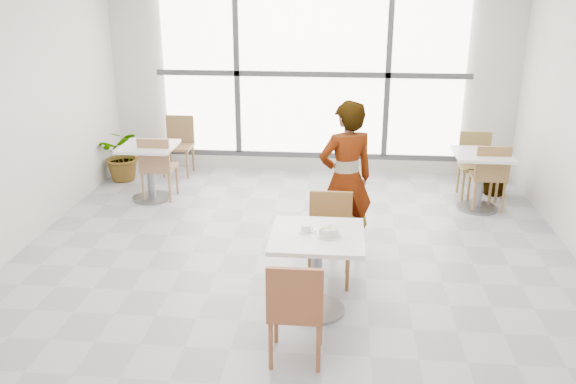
# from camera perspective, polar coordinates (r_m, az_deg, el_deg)

# --- Properties ---
(floor) EXTENTS (7.00, 7.00, 0.00)m
(floor) POSITION_cam_1_polar(r_m,az_deg,el_deg) (6.09, 0.26, -7.94)
(floor) COLOR #9E9EA5
(floor) RESTS_ON ground
(wall_back) EXTENTS (6.00, 0.00, 6.00)m
(wall_back) POSITION_cam_1_polar(r_m,az_deg,el_deg) (8.98, 2.29, 11.20)
(wall_back) COLOR silver
(wall_back) RESTS_ON ground
(wall_front) EXTENTS (6.00, 0.00, 6.00)m
(wall_front) POSITION_cam_1_polar(r_m,az_deg,el_deg) (2.34, -7.54, -14.91)
(wall_front) COLOR silver
(wall_front) RESTS_ON ground
(window) EXTENTS (4.60, 0.07, 2.52)m
(window) POSITION_cam_1_polar(r_m,az_deg,el_deg) (8.92, 2.27, 11.14)
(window) COLOR white
(window) RESTS_ON ground
(main_table) EXTENTS (0.80, 0.80, 0.75)m
(main_table) POSITION_cam_1_polar(r_m,az_deg,el_deg) (5.26, 2.75, -6.28)
(main_table) COLOR white
(main_table) RESTS_ON ground
(chair_near) EXTENTS (0.42, 0.42, 0.87)m
(chair_near) POSITION_cam_1_polar(r_m,az_deg,el_deg) (4.58, 0.74, -10.78)
(chair_near) COLOR #9B5633
(chair_near) RESTS_ON ground
(chair_far) EXTENTS (0.42, 0.42, 0.87)m
(chair_far) POSITION_cam_1_polar(r_m,az_deg,el_deg) (5.86, 4.01, -3.71)
(chair_far) COLOR brown
(chair_far) RESTS_ON ground
(oatmeal_bowl) EXTENTS (0.21, 0.21, 0.10)m
(oatmeal_bowl) POSITION_cam_1_polar(r_m,az_deg,el_deg) (5.10, 3.89, -3.78)
(oatmeal_bowl) COLOR silver
(oatmeal_bowl) RESTS_ON main_table
(coffee_cup) EXTENTS (0.16, 0.13, 0.07)m
(coffee_cup) POSITION_cam_1_polar(r_m,az_deg,el_deg) (5.18, 1.72, -3.54)
(coffee_cup) COLOR white
(coffee_cup) RESTS_ON main_table
(person) EXTENTS (0.72, 0.62, 1.68)m
(person) POSITION_cam_1_polar(r_m,az_deg,el_deg) (6.29, 5.52, 1.18)
(person) COLOR black
(person) RESTS_ON ground
(bg_table_left) EXTENTS (0.70, 0.70, 0.75)m
(bg_table_left) POSITION_cam_1_polar(r_m,az_deg,el_deg) (8.18, -13.01, 2.59)
(bg_table_left) COLOR silver
(bg_table_left) RESTS_ON ground
(bg_table_right) EXTENTS (0.70, 0.70, 0.75)m
(bg_table_right) POSITION_cam_1_polar(r_m,az_deg,el_deg) (8.00, 17.83, 1.74)
(bg_table_right) COLOR white
(bg_table_right) RESTS_ON ground
(bg_chair_left_near) EXTENTS (0.42, 0.42, 0.87)m
(bg_chair_left_near) POSITION_cam_1_polar(r_m,az_deg,el_deg) (8.12, -12.33, 2.61)
(bg_chair_left_near) COLOR #9A6D4A
(bg_chair_left_near) RESTS_ON ground
(bg_chair_left_far) EXTENTS (0.42, 0.42, 0.87)m
(bg_chair_left_far) POSITION_cam_1_polar(r_m,az_deg,el_deg) (9.23, -10.31, 4.80)
(bg_chair_left_far) COLOR olive
(bg_chair_left_far) RESTS_ON ground
(bg_chair_right_near) EXTENTS (0.42, 0.42, 0.87)m
(bg_chair_right_near) POSITION_cam_1_polar(r_m,az_deg,el_deg) (8.00, 18.61, 1.75)
(bg_chair_right_near) COLOR olive
(bg_chair_right_near) RESTS_ON ground
(bg_chair_right_far) EXTENTS (0.42, 0.42, 0.87)m
(bg_chair_right_far) POSITION_cam_1_polar(r_m,az_deg,el_deg) (8.48, 17.34, 2.89)
(bg_chair_right_far) COLOR olive
(bg_chair_right_far) RESTS_ON ground
(plant_left) EXTENTS (0.73, 0.64, 0.77)m
(plant_left) POSITION_cam_1_polar(r_m,az_deg,el_deg) (9.10, -15.32, 3.45)
(plant_left) COLOR #488C3D
(plant_left) RESTS_ON ground
(plant_right) EXTENTS (0.48, 0.48, 0.64)m
(plant_right) POSITION_cam_1_polar(r_m,az_deg,el_deg) (8.67, 19.14, 1.81)
(plant_right) COLOR #508138
(plant_right) RESTS_ON ground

